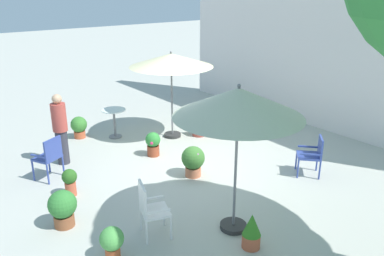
{
  "coord_description": "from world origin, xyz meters",
  "views": [
    {
      "loc": [
        6.4,
        -4.94,
        3.78
      ],
      "look_at": [
        0.0,
        0.02,
        0.86
      ],
      "focal_mm": 37.13,
      "sensor_mm": 36.0,
      "label": 1
    }
  ],
  "objects_px": {
    "patio_umbrella_0": "(171,61)",
    "potted_plant_6": "(79,126)",
    "patio_chair_2": "(150,207)",
    "potted_plant_8": "(63,207)",
    "patio_chair_3": "(232,105)",
    "standing_person": "(60,129)",
    "patio_chair_1": "(50,155)",
    "potted_plant_7": "(252,231)",
    "patio_umbrella_1": "(238,104)",
    "potted_plant_1": "(70,181)",
    "potted_plant_0": "(199,122)",
    "cafe_table_0": "(114,118)",
    "potted_plant_5": "(193,160)",
    "potted_plant_2": "(153,143)",
    "potted_plant_4": "(112,241)",
    "patio_chair_0": "(313,153)",
    "potted_plant_3": "(210,119)"
  },
  "relations": [
    {
      "from": "patio_umbrella_0",
      "to": "potted_plant_6",
      "type": "relative_size",
      "value": 3.92
    },
    {
      "from": "patio_chair_2",
      "to": "potted_plant_8",
      "type": "distance_m",
      "value": 1.5
    },
    {
      "from": "patio_chair_3",
      "to": "standing_person",
      "type": "bearing_deg",
      "value": -92.73
    },
    {
      "from": "patio_umbrella_0",
      "to": "potted_plant_8",
      "type": "relative_size",
      "value": 3.5
    },
    {
      "from": "patio_chair_1",
      "to": "potted_plant_7",
      "type": "distance_m",
      "value": 4.44
    },
    {
      "from": "patio_umbrella_1",
      "to": "potted_plant_8",
      "type": "height_order",
      "value": "patio_umbrella_1"
    },
    {
      "from": "patio_umbrella_0",
      "to": "potted_plant_1",
      "type": "bearing_deg",
      "value": -67.56
    },
    {
      "from": "potted_plant_0",
      "to": "potted_plant_7",
      "type": "xyz_separation_m",
      "value": [
        4.23,
        -2.37,
        -0.08
      ]
    },
    {
      "from": "patio_chair_3",
      "to": "potted_plant_6",
      "type": "bearing_deg",
      "value": -110.82
    },
    {
      "from": "cafe_table_0",
      "to": "potted_plant_6",
      "type": "distance_m",
      "value": 0.95
    },
    {
      "from": "cafe_table_0",
      "to": "potted_plant_7",
      "type": "distance_m",
      "value": 5.52
    },
    {
      "from": "patio_chair_1",
      "to": "potted_plant_8",
      "type": "distance_m",
      "value": 1.88
    },
    {
      "from": "potted_plant_1",
      "to": "potted_plant_5",
      "type": "xyz_separation_m",
      "value": [
        0.78,
        2.34,
        0.05
      ]
    },
    {
      "from": "cafe_table_0",
      "to": "potted_plant_8",
      "type": "xyz_separation_m",
      "value": [
        3.18,
        -2.59,
        -0.17
      ]
    },
    {
      "from": "potted_plant_2",
      "to": "patio_umbrella_1",
      "type": "bearing_deg",
      "value": -9.65
    },
    {
      "from": "patio_umbrella_0",
      "to": "potted_plant_2",
      "type": "xyz_separation_m",
      "value": [
        0.75,
        -1.08,
        -1.7
      ]
    },
    {
      "from": "standing_person",
      "to": "patio_chair_1",
      "type": "bearing_deg",
      "value": -38.68
    },
    {
      "from": "potted_plant_5",
      "to": "patio_chair_3",
      "type": "bearing_deg",
      "value": 124.18
    },
    {
      "from": "potted_plant_4",
      "to": "potted_plant_6",
      "type": "height_order",
      "value": "potted_plant_6"
    },
    {
      "from": "cafe_table_0",
      "to": "patio_umbrella_0",
      "type": "bearing_deg",
      "value": 54.21
    },
    {
      "from": "patio_umbrella_1",
      "to": "potted_plant_4",
      "type": "height_order",
      "value": "patio_umbrella_1"
    },
    {
      "from": "patio_chair_3",
      "to": "potted_plant_7",
      "type": "height_order",
      "value": "patio_chair_3"
    },
    {
      "from": "patio_umbrella_0",
      "to": "standing_person",
      "type": "relative_size",
      "value": 1.41
    },
    {
      "from": "patio_chair_0",
      "to": "potted_plant_4",
      "type": "height_order",
      "value": "patio_chair_0"
    },
    {
      "from": "patio_chair_2",
      "to": "potted_plant_7",
      "type": "height_order",
      "value": "patio_chair_2"
    },
    {
      "from": "potted_plant_1",
      "to": "standing_person",
      "type": "relative_size",
      "value": 0.33
    },
    {
      "from": "patio_chair_1",
      "to": "potted_plant_2",
      "type": "relative_size",
      "value": 1.58
    },
    {
      "from": "potted_plant_0",
      "to": "potted_plant_1",
      "type": "bearing_deg",
      "value": -75.65
    },
    {
      "from": "patio_chair_2",
      "to": "standing_person",
      "type": "distance_m",
      "value": 3.55
    },
    {
      "from": "potted_plant_5",
      "to": "potted_plant_6",
      "type": "bearing_deg",
      "value": -164.51
    },
    {
      "from": "patio_chair_0",
      "to": "patio_chair_1",
      "type": "distance_m",
      "value": 5.42
    },
    {
      "from": "patio_umbrella_0",
      "to": "cafe_table_0",
      "type": "xyz_separation_m",
      "value": [
        -0.88,
        -1.22,
        -1.49
      ]
    },
    {
      "from": "cafe_table_0",
      "to": "patio_chair_2",
      "type": "distance_m",
      "value": 4.58
    },
    {
      "from": "patio_chair_0",
      "to": "potted_plant_0",
      "type": "relative_size",
      "value": 1.19
    },
    {
      "from": "patio_chair_1",
      "to": "cafe_table_0",
      "type": "bearing_deg",
      "value": 122.16
    },
    {
      "from": "patio_chair_1",
      "to": "potted_plant_0",
      "type": "relative_size",
      "value": 1.27
    },
    {
      "from": "potted_plant_7",
      "to": "potted_plant_0",
      "type": "bearing_deg",
      "value": 150.72
    },
    {
      "from": "patio_chair_2",
      "to": "patio_umbrella_0",
      "type": "bearing_deg",
      "value": 140.39
    },
    {
      "from": "patio_chair_3",
      "to": "standing_person",
      "type": "xyz_separation_m",
      "value": [
        -0.24,
        -4.92,
        0.31
      ]
    },
    {
      "from": "patio_chair_3",
      "to": "potted_plant_0",
      "type": "xyz_separation_m",
      "value": [
        0.26,
        -1.43,
        -0.15
      ]
    },
    {
      "from": "patio_chair_1",
      "to": "potted_plant_0",
      "type": "xyz_separation_m",
      "value": [
        -0.1,
        3.97,
        -0.16
      ]
    },
    {
      "from": "potted_plant_0",
      "to": "potted_plant_4",
      "type": "relative_size",
      "value": 1.39
    },
    {
      "from": "patio_chair_3",
      "to": "potted_plant_1",
      "type": "relative_size",
      "value": 1.61
    },
    {
      "from": "potted_plant_6",
      "to": "potted_plant_2",
      "type": "bearing_deg",
      "value": 22.64
    },
    {
      "from": "potted_plant_1",
      "to": "potted_plant_2",
      "type": "relative_size",
      "value": 0.93
    },
    {
      "from": "potted_plant_0",
      "to": "standing_person",
      "type": "bearing_deg",
      "value": -98.11
    },
    {
      "from": "potted_plant_3",
      "to": "potted_plant_7",
      "type": "height_order",
      "value": "potted_plant_7"
    },
    {
      "from": "potted_plant_3",
      "to": "potted_plant_6",
      "type": "xyz_separation_m",
      "value": [
        -1.54,
        -3.17,
        0.05
      ]
    },
    {
      "from": "patio_umbrella_0",
      "to": "patio_chair_1",
      "type": "bearing_deg",
      "value": -82.03
    },
    {
      "from": "patio_chair_2",
      "to": "potted_plant_1",
      "type": "xyz_separation_m",
      "value": [
        -2.04,
        -0.51,
        -0.21
      ]
    }
  ]
}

